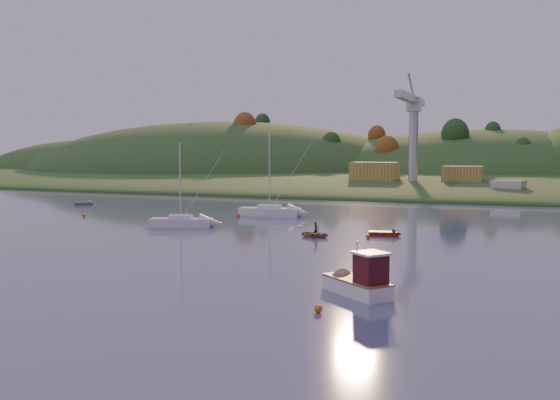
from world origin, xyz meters
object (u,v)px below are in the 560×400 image
at_px(fishing_boat, 353,280).
at_px(grey_dinghy, 87,203).
at_px(sailboat_far, 269,211).
at_px(canoe, 316,234).
at_px(sailboat_near, 181,221).
at_px(red_tender, 389,234).

xyz_separation_m(fishing_boat, grey_dinghy, (-64.95, 51.19, -0.66)).
xyz_separation_m(fishing_boat, sailboat_far, (-25.84, 45.38, -0.12)).
xyz_separation_m(sailboat_far, canoe, (14.15, -19.42, -0.46)).
bearing_deg(canoe, sailboat_near, 92.12).
distance_m(sailboat_near, grey_dinghy, 40.64).
relative_size(sailboat_near, red_tender, 2.82).
xyz_separation_m(sailboat_near, canoe, (19.45, -2.69, -0.37)).
height_order(red_tender, grey_dinghy, red_tender).
distance_m(sailboat_near, sailboat_far, 17.55).
bearing_deg(sailboat_far, canoe, -61.41).
distance_m(sailboat_far, canoe, 24.04).
bearing_deg(fishing_boat, red_tender, -42.75).
xyz_separation_m(fishing_boat, sailboat_near, (-31.14, 28.65, -0.20)).
bearing_deg(grey_dinghy, sailboat_near, -68.40).
distance_m(sailboat_near, canoe, 19.64).
relative_size(fishing_boat, sailboat_near, 0.58).
distance_m(canoe, grey_dinghy, 58.93).
distance_m(red_tender, grey_dinghy, 64.45).
bearing_deg(fishing_boat, grey_dinghy, 1.15).
height_order(fishing_boat, sailboat_near, sailboat_near).
relative_size(fishing_boat, grey_dinghy, 1.82).
bearing_deg(canoe, sailboat_far, 46.08).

